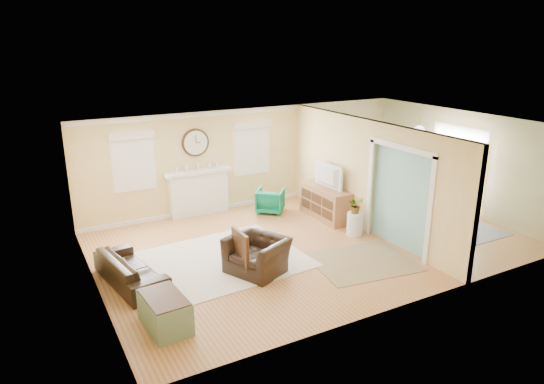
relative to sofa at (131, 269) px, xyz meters
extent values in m
plane|color=#A86835|center=(3.91, 0.00, -0.27)|extent=(9.00, 9.00, 0.00)
cube|color=tan|center=(3.91, 3.00, 1.03)|extent=(9.00, 0.02, 2.60)
cube|color=tan|center=(3.91, -3.00, 1.03)|extent=(9.00, 0.02, 2.60)
cube|color=tan|center=(-0.59, 0.00, 1.03)|extent=(0.02, 6.00, 2.60)
cube|color=tan|center=(8.41, 0.00, 1.03)|extent=(0.02, 6.00, 2.60)
cube|color=white|center=(3.91, 0.00, 2.33)|extent=(9.00, 6.00, 0.02)
cube|color=tan|center=(5.41, 1.40, 1.03)|extent=(0.12, 3.20, 2.60)
cube|color=tan|center=(5.41, -2.50, 1.03)|extent=(0.12, 1.00, 2.60)
cube|color=tan|center=(5.41, -1.10, 2.13)|extent=(0.12, 1.80, 0.40)
cube|color=white|center=(5.34, -0.20, 0.83)|extent=(0.04, 0.12, 2.20)
cube|color=white|center=(5.34, -2.00, 0.83)|extent=(0.04, 0.12, 2.20)
cube|color=white|center=(5.34, -1.10, 1.93)|extent=(0.04, 1.92, 0.12)
cube|color=#7EBEBC|center=(5.48, 0.00, 1.03)|extent=(0.02, 6.00, 2.60)
cube|color=white|center=(2.41, 2.88, 0.28)|extent=(1.50, 0.24, 1.10)
cube|color=white|center=(2.41, 2.85, 0.86)|extent=(1.70, 0.30, 0.08)
cube|color=black|center=(2.41, 2.98, 0.23)|extent=(0.85, 0.02, 0.75)
cube|color=gold|center=(2.41, 2.87, 0.15)|extent=(0.85, 0.02, 0.62)
cylinder|color=#492F1A|center=(2.41, 2.97, 1.58)|extent=(0.70, 0.06, 0.70)
cylinder|color=silver|center=(2.41, 2.94, 1.58)|extent=(0.60, 0.01, 0.60)
cube|color=black|center=(2.41, 2.93, 1.68)|extent=(0.02, 0.01, 0.20)
cube|color=black|center=(2.47, 2.93, 1.58)|extent=(0.12, 0.01, 0.02)
cube|color=white|center=(0.86, 2.98, 1.28)|extent=(0.90, 0.03, 1.30)
cube|color=white|center=(0.86, 2.95, 1.28)|extent=(1.00, 0.04, 1.40)
cube|color=beige|center=(0.86, 2.91, 1.91)|extent=(1.05, 0.10, 0.18)
cube|color=white|center=(3.96, 2.98, 1.28)|extent=(0.90, 0.03, 1.30)
cube|color=white|center=(3.96, 2.95, 1.28)|extent=(1.00, 0.04, 1.40)
cube|color=beige|center=(3.96, 2.91, 1.91)|extent=(1.05, 0.10, 0.18)
cube|color=white|center=(8.38, 0.00, 0.83)|extent=(0.03, 1.60, 2.10)
cube|color=white|center=(8.35, 0.00, 0.83)|extent=(0.03, 1.70, 2.20)
cylinder|color=gold|center=(6.91, 0.00, 2.18)|extent=(0.02, 0.02, 0.30)
sphere|color=white|center=(6.91, 0.00, 1.93)|extent=(0.30, 0.30, 0.30)
cube|color=beige|center=(1.90, 0.09, -0.27)|extent=(3.21, 2.83, 0.02)
cube|color=#987C59|center=(4.29, -1.34, -0.27)|extent=(2.18, 1.87, 0.01)
cube|color=gray|center=(6.97, -0.28, -0.27)|extent=(2.59, 3.24, 0.01)
imported|color=black|center=(0.00, 0.00, 0.00)|extent=(1.03, 1.97, 0.55)
imported|color=black|center=(2.24, -0.69, 0.07)|extent=(1.28, 1.35, 0.69)
imported|color=#09704D|center=(4.08, 2.16, 0.04)|extent=(0.94, 0.95, 0.62)
cube|color=gray|center=(0.12, -1.72, -0.01)|extent=(0.64, 0.98, 0.52)
cube|color=#492F1A|center=(0.12, -1.72, 0.26)|extent=(0.61, 0.93, 0.02)
cube|color=#9B6942|center=(5.07, 1.12, 0.13)|extent=(0.52, 1.57, 0.80)
cube|color=#492F1A|center=(4.80, 0.65, 0.28)|extent=(0.01, 0.42, 0.22)
cube|color=#492F1A|center=(4.80, 0.65, 0.01)|extent=(0.01, 0.42, 0.22)
cube|color=#492F1A|center=(4.80, 1.12, 0.28)|extent=(0.01, 0.42, 0.22)
cube|color=#492F1A|center=(4.80, 1.12, 0.01)|extent=(0.01, 0.42, 0.22)
cube|color=#492F1A|center=(4.80, 1.59, 0.28)|extent=(0.01, 0.42, 0.22)
cube|color=#492F1A|center=(4.80, 1.59, 0.01)|extent=(0.01, 0.42, 0.22)
imported|color=black|center=(5.05, 1.12, 0.82)|extent=(0.18, 1.03, 0.59)
cylinder|color=white|center=(5.03, -0.12, -0.01)|extent=(0.36, 0.36, 0.53)
imported|color=#337F33|center=(5.03, -0.12, 0.45)|extent=(0.35, 0.30, 0.38)
imported|color=#492F1A|center=(6.97, -0.28, 0.06)|extent=(1.36, 2.06, 0.67)
cube|color=gray|center=(6.94, 0.87, 0.22)|extent=(0.51, 0.51, 0.05)
cube|color=gray|center=(6.94, 0.87, 0.49)|extent=(0.46, 0.11, 0.55)
cylinder|color=black|center=(7.10, 1.08, -0.04)|extent=(0.03, 0.03, 0.46)
cylinder|color=black|center=(7.14, 0.71, -0.04)|extent=(0.03, 0.03, 0.46)
cylinder|color=black|center=(6.73, 1.03, -0.04)|extent=(0.03, 0.03, 0.46)
cylinder|color=black|center=(6.77, 0.66, -0.04)|extent=(0.03, 0.03, 0.46)
cube|color=gray|center=(6.93, -1.43, 0.17)|extent=(0.50, 0.50, 0.05)
cube|color=gray|center=(6.93, -1.43, 0.41)|extent=(0.41, 0.15, 0.49)
cylinder|color=black|center=(6.73, -1.55, -0.07)|extent=(0.03, 0.03, 0.41)
cylinder|color=black|center=(6.81, -1.23, -0.07)|extent=(0.03, 0.03, 0.41)
cylinder|color=black|center=(7.05, -1.64, -0.07)|extent=(0.03, 0.03, 0.41)
cylinder|color=black|center=(7.14, -1.32, -0.07)|extent=(0.03, 0.03, 0.41)
cube|color=white|center=(6.33, -0.33, 0.15)|extent=(0.45, 0.45, 0.05)
cube|color=white|center=(6.33, -0.33, 0.39)|extent=(0.10, 0.40, 0.47)
cylinder|color=black|center=(6.19, -0.15, -0.07)|extent=(0.03, 0.03, 0.40)
cylinder|color=black|center=(6.51, -0.19, -0.07)|extent=(0.03, 0.03, 0.40)
cylinder|color=black|center=(6.15, -0.47, -0.07)|extent=(0.03, 0.03, 0.40)
cylinder|color=black|center=(6.47, -0.51, -0.07)|extent=(0.03, 0.03, 0.40)
cube|color=gray|center=(7.69, -0.35, 0.21)|extent=(0.47, 0.47, 0.05)
cube|color=gray|center=(7.69, -0.35, 0.49)|extent=(0.07, 0.46, 0.54)
cylinder|color=black|center=(7.88, -0.52, -0.05)|extent=(0.03, 0.03, 0.46)
cylinder|color=black|center=(7.51, -0.54, -0.05)|extent=(0.03, 0.03, 0.46)
cylinder|color=black|center=(7.87, -0.16, -0.05)|extent=(0.03, 0.03, 0.46)
cylinder|color=black|center=(7.50, -0.17, -0.05)|extent=(0.03, 0.03, 0.46)
camera|label=1|loc=(-1.58, -8.27, 4.01)|focal=32.00mm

